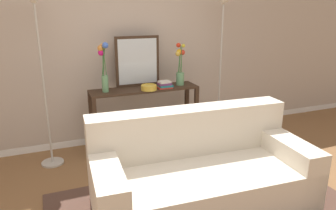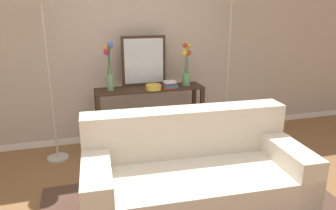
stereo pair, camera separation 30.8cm
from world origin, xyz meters
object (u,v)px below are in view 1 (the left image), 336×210
Objects in this scene: fruit_bowl at (149,87)px; book_row_under_console at (114,146)px; vase_tall_flowers at (104,65)px; vase_short_flowers at (180,67)px; wall_mirror at (138,61)px; couch at (200,174)px; floor_lamp_right at (222,30)px; book_stack at (165,85)px; floor_lamp_left at (38,35)px; console_table at (145,106)px.

book_row_under_console is (-0.46, 0.11, -0.79)m from fruit_bowl.
vase_tall_flowers is 1.09× the size of vase_short_flowers.
wall_mirror is at bearing 20.45° from book_row_under_console.
floor_lamp_right reaches higher than couch.
vase_tall_flowers is at bearing 111.41° from couch.
fruit_bowl is (-1.04, -0.02, -0.68)m from floor_lamp_right.
wall_mirror is 0.47m from book_stack.
floor_lamp_right is 9.66× the size of fruit_bowl.
floor_lamp_left reaches higher than wall_mirror.
console_table is 0.72× the size of floor_lamp_left.
floor_lamp_right reaches higher than console_table.
fruit_bowl is at bearing -166.06° from vase_short_flowers.
couch is 1.49m from book_stack.
book_stack is (0.18, 1.38, 0.54)m from couch.
book_row_under_console is at bearing 172.63° from book_stack.
book_stack is (-0.82, -0.00, -0.68)m from floor_lamp_right.
floor_lamp_right is 2.10m from book_row_under_console.
couch is 2.10m from floor_lamp_right.
vase_short_flowers is (0.55, -0.14, -0.09)m from wall_mirror.
floor_lamp_left is 1.67m from book_row_under_console.
floor_lamp_right is 3.48× the size of vase_short_flowers.
vase_short_flowers is at bearing 20.96° from book_stack.
floor_lamp_left reaches higher than book_row_under_console.
wall_mirror is (-1.11, 0.23, -0.39)m from floor_lamp_right.
book_row_under_console is (-1.50, 0.09, -1.47)m from floor_lamp_right.
vase_short_flowers is at bearing 3.21° from floor_lamp_left.
floor_lamp_left reaches higher than vase_short_flowers.
floor_lamp_left is (-1.28, 1.38, 1.22)m from couch.
floor_lamp_right is at bearing 54.12° from couch.
vase_tall_flowers is (-0.58, 1.47, 0.84)m from couch.
floor_lamp_right is at bearing -3.27° from book_row_under_console.
couch is 2.25m from floor_lamp_left.
vase_tall_flowers is 0.62m from fruit_bowl.
floor_lamp_left is at bearing -168.77° from wall_mirror.
book_stack is at bearing 82.58° from couch.
book_row_under_console is (0.08, -0.00, -1.09)m from vase_tall_flowers.
couch is at bearing -47.26° from floor_lamp_left.
book_row_under_console is at bearing -1.89° from vase_tall_flowers.
floor_lamp_left is 3.20× the size of vase_tall_flowers.
book_stack is at bearing -6.83° from vase_tall_flowers.
floor_lamp_left is at bearing 178.93° from fruit_bowl.
console_table is at bearing -178.80° from vase_short_flowers.
vase_tall_flowers is 0.82m from book_stack.
fruit_bowl is (0.06, -0.26, -0.29)m from wall_mirror.
floor_lamp_left is at bearing 132.74° from couch.
floor_lamp_left is at bearing -172.83° from vase_tall_flowers.
vase_tall_flowers is (0.70, 0.09, -0.38)m from floor_lamp_left.
floor_lamp_left is at bearing 180.00° from floor_lamp_right.
book_stack is at bearing -0.10° from floor_lamp_left.
floor_lamp_left is at bearing 179.90° from book_stack.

